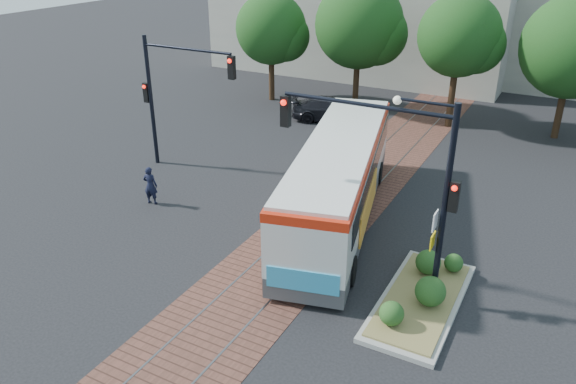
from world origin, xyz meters
The scene contains 10 objects.
ground centered at (0.00, 0.00, 0.00)m, with size 120.00×120.00×0.00m, color black.
trackbed centered at (0.00, 4.00, 0.01)m, with size 3.60×40.00×0.02m.
tree_row centered at (1.21, 16.42, 4.85)m, with size 26.40×5.60×7.67m.
warehouses centered at (-0.53, 28.75, 3.81)m, with size 40.00×13.00×8.00m.
city_bus centered at (0.41, 2.84, 1.77)m, with size 5.23×12.07×3.17m.
traffic_island centered at (4.82, -0.90, 0.33)m, with size 2.20×5.20×1.13m.
signal_pole_main centered at (3.86, -0.81, 4.16)m, with size 5.49×0.46×6.00m.
signal_pole_left centered at (-8.37, 4.00, 3.86)m, with size 4.99×0.34×6.00m.
officer centered at (-6.81, 0.46, 0.80)m, with size 0.58×0.38×1.60m, color black.
parked_car centered at (-4.80, 13.88, 0.67)m, with size 1.88×4.62×1.34m, color black.
Camera 1 is at (7.80, -15.06, 10.29)m, focal length 35.00 mm.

